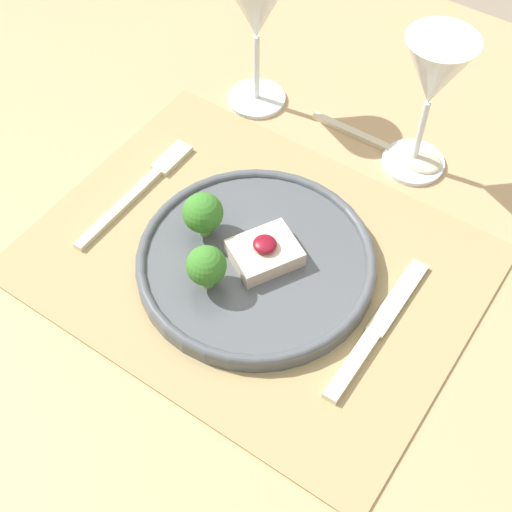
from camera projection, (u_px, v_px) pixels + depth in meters
The scene contains 9 objects.
ground_plane at pixel (254, 486), 1.40m from camera, with size 8.00×8.00×0.00m, color gray.
dining_table at pixel (253, 299), 0.87m from camera, with size 1.46×1.18×0.75m.
placemat at pixel (253, 261), 0.81m from camera, with size 0.49×0.37×0.00m, color #9E895B.
dinner_plate at pixel (252, 258), 0.79m from camera, with size 0.27×0.27×0.07m.
fork at pixel (143, 185), 0.87m from camera, with size 0.02×0.20×0.01m.
knife at pixel (372, 336), 0.74m from camera, with size 0.02×0.20×0.01m.
spoon at pixel (407, 155), 0.90m from camera, with size 0.19×0.04×0.01m.
wine_glass_near at pixel (434, 79), 0.79m from camera, with size 0.08×0.08×0.19m.
wine_glass_far at pixel (257, 13), 0.86m from camera, with size 0.08×0.08×0.19m.
Camera 1 is at (0.27, -0.39, 1.40)m, focal length 50.00 mm.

